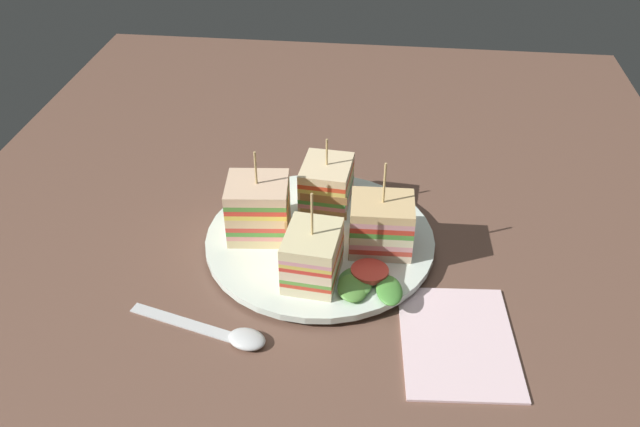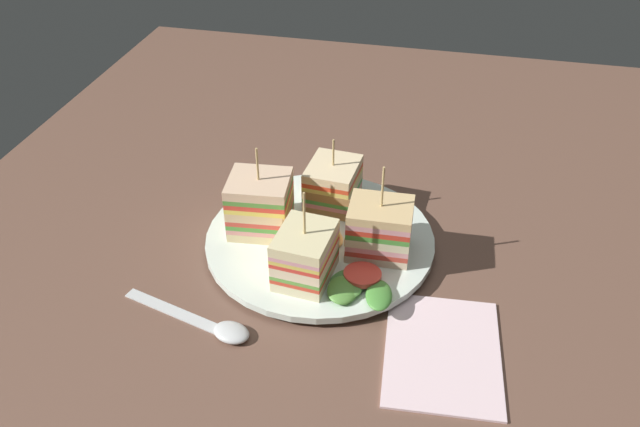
% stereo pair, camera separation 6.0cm
% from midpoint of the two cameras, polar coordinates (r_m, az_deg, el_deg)
% --- Properties ---
extents(ground_plane, '(1.15, 0.89, 0.02)m').
position_cam_midpoint_polar(ground_plane, '(0.70, -2.44, -3.54)').
color(ground_plane, brown).
extents(plate, '(0.24, 0.24, 0.01)m').
position_cam_midpoint_polar(plate, '(0.69, -2.47, -2.44)').
color(plate, silver).
rests_on(plate, ground_plane).
extents(sandwich_wedge_0, '(0.07, 0.06, 0.10)m').
position_cam_midpoint_polar(sandwich_wedge_0, '(0.62, -3.42, -3.84)').
color(sandwich_wedge_0, beige).
rests_on(sandwich_wedge_0, plate).
extents(sandwich_wedge_1, '(0.05, 0.07, 0.10)m').
position_cam_midpoint_polar(sandwich_wedge_1, '(0.66, 2.84, -1.08)').
color(sandwich_wedge_1, beige).
rests_on(sandwich_wedge_1, plate).
extents(sandwich_wedge_2, '(0.07, 0.06, 0.08)m').
position_cam_midpoint_polar(sandwich_wedge_2, '(0.72, -1.49, 2.58)').
color(sandwich_wedge_2, beige).
rests_on(sandwich_wedge_2, plate).
extents(sandwich_wedge_3, '(0.06, 0.07, 0.10)m').
position_cam_midpoint_polar(sandwich_wedge_3, '(0.68, -7.92, 0.45)').
color(sandwich_wedge_3, beige).
rests_on(sandwich_wedge_3, plate).
extents(chip_pile, '(0.05, 0.06, 0.02)m').
position_cam_midpoint_polar(chip_pile, '(0.68, -2.52, -1.74)').
color(chip_pile, '#E6C36D').
rests_on(chip_pile, plate).
extents(salad_garnish, '(0.07, 0.07, 0.01)m').
position_cam_midpoint_polar(salad_garnish, '(0.62, 1.30, -6.22)').
color(salad_garnish, '#528F3D').
rests_on(salad_garnish, plate).
extents(spoon, '(0.05, 0.14, 0.01)m').
position_cam_midpoint_polar(spoon, '(0.61, -10.88, -10.57)').
color(spoon, silver).
rests_on(spoon, ground_plane).
extents(napkin, '(0.14, 0.11, 0.01)m').
position_cam_midpoint_polar(napkin, '(0.60, 9.30, -11.07)').
color(napkin, silver).
rests_on(napkin, ground_plane).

